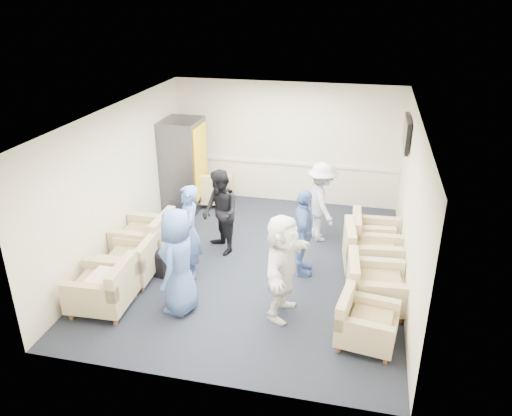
% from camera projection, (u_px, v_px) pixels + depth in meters
% --- Properties ---
extents(floor, '(6.00, 6.00, 0.00)m').
position_uv_depth(floor, '(256.00, 264.00, 8.88)').
color(floor, black).
rests_on(floor, ground).
extents(ceiling, '(6.00, 6.00, 0.00)m').
position_uv_depth(ceiling, '(256.00, 114.00, 7.79)').
color(ceiling, silver).
rests_on(ceiling, back_wall).
extents(back_wall, '(5.00, 0.02, 2.70)m').
position_uv_depth(back_wall, '(286.00, 144.00, 11.01)').
color(back_wall, beige).
rests_on(back_wall, floor).
extents(front_wall, '(5.00, 0.02, 2.70)m').
position_uv_depth(front_wall, '(197.00, 291.00, 5.66)').
color(front_wall, beige).
rests_on(front_wall, floor).
extents(left_wall, '(0.02, 6.00, 2.70)m').
position_uv_depth(left_wall, '(119.00, 182.00, 8.84)').
color(left_wall, beige).
rests_on(left_wall, floor).
extents(right_wall, '(0.02, 6.00, 2.70)m').
position_uv_depth(right_wall, '(411.00, 207.00, 7.83)').
color(right_wall, beige).
rests_on(right_wall, floor).
extents(chair_rail, '(4.98, 0.04, 0.06)m').
position_uv_depth(chair_rail, '(285.00, 163.00, 11.17)').
color(chair_rail, silver).
rests_on(chair_rail, back_wall).
extents(tv, '(0.10, 1.00, 0.58)m').
position_uv_depth(tv, '(407.00, 133.00, 9.16)').
color(tv, black).
rests_on(tv, right_wall).
extents(armchair_left_near, '(0.90, 0.90, 0.69)m').
position_uv_depth(armchair_left_near, '(105.00, 289.00, 7.50)').
color(armchair_left_near, tan).
rests_on(armchair_left_near, floor).
extents(armchair_left_mid, '(0.84, 0.84, 0.64)m').
position_uv_depth(armchair_left_mid, '(133.00, 262.00, 8.28)').
color(armchair_left_mid, tan).
rests_on(armchair_left_mid, floor).
extents(armchair_left_far, '(0.91, 0.91, 0.73)m').
position_uv_depth(armchair_left_far, '(147.00, 239.00, 8.95)').
color(armchair_left_far, tan).
rests_on(armchair_left_far, floor).
extents(armchair_right_near, '(0.88, 0.88, 0.62)m').
position_uv_depth(armchair_right_near, '(363.00, 324.00, 6.79)').
color(armchair_right_near, tan).
rests_on(armchair_right_near, floor).
extents(armchair_right_midnear, '(0.94, 0.94, 0.70)m').
position_uv_depth(armchair_right_midnear, '(372.00, 287.00, 7.55)').
color(armchair_right_midnear, tan).
rests_on(armchair_right_midnear, floor).
extents(armchair_right_midfar, '(1.00, 1.00, 0.72)m').
position_uv_depth(armchair_right_midfar, '(367.00, 252.00, 8.53)').
color(armchair_right_midfar, tan).
rests_on(armchair_right_midfar, floor).
extents(armchair_right_far, '(0.91, 0.91, 0.69)m').
position_uv_depth(armchair_right_far, '(372.00, 240.00, 8.98)').
color(armchair_right_far, tan).
rests_on(armchair_right_far, floor).
extents(armchair_corner, '(0.95, 0.95, 0.67)m').
position_uv_depth(armchair_corner, '(213.00, 190.00, 11.21)').
color(armchair_corner, tan).
rests_on(armchair_corner, floor).
extents(vending_machine, '(0.80, 0.94, 1.98)m').
position_uv_depth(vending_machine, '(184.00, 164.00, 10.81)').
color(vending_machine, '#4B4B52').
rests_on(vending_machine, floor).
extents(backpack, '(0.32, 0.26, 0.48)m').
position_uv_depth(backpack, '(159.00, 262.00, 8.43)').
color(backpack, black).
rests_on(backpack, floor).
extents(pillow, '(0.37, 0.49, 0.14)m').
position_uv_depth(pillow, '(103.00, 279.00, 7.43)').
color(pillow, white).
rests_on(pillow, armchair_left_near).
extents(person_front_left, '(0.55, 0.82, 1.65)m').
position_uv_depth(person_front_left, '(178.00, 261.00, 7.31)').
color(person_front_left, '#4563A6').
rests_on(person_front_left, floor).
extents(person_mid_left, '(0.61, 0.70, 1.63)m').
position_uv_depth(person_mid_left, '(189.00, 232.00, 8.20)').
color(person_mid_left, '#4563A6').
rests_on(person_mid_left, floor).
extents(person_back_left, '(0.95, 0.97, 1.58)m').
position_uv_depth(person_back_left, '(220.00, 212.00, 8.99)').
color(person_back_left, black).
rests_on(person_back_left, floor).
extents(person_back_right, '(0.94, 1.15, 1.55)m').
position_uv_depth(person_back_right, '(321.00, 202.00, 9.45)').
color(person_back_right, silver).
rests_on(person_back_right, floor).
extents(person_mid_right, '(0.49, 0.93, 1.52)m').
position_uv_depth(person_mid_right, '(303.00, 233.00, 8.29)').
color(person_mid_right, '#4563A6').
rests_on(person_mid_right, floor).
extents(person_front_right, '(0.67, 1.55, 1.62)m').
position_uv_depth(person_front_right, '(282.00, 267.00, 7.20)').
color(person_front_right, white).
rests_on(person_front_right, floor).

